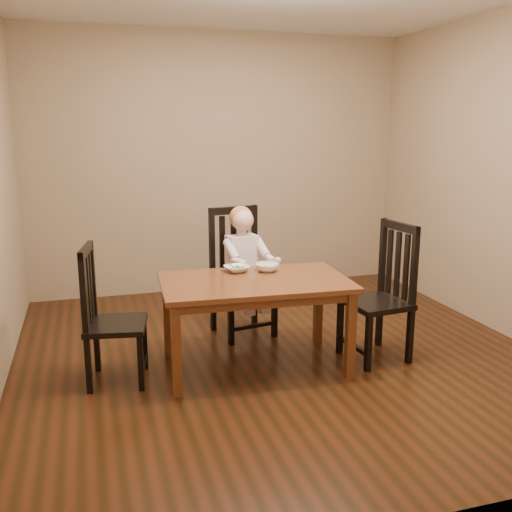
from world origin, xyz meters
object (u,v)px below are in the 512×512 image
object	(u,v)px
dining_table	(255,290)
chair_child	(240,274)
toddler	(243,258)
chair_right	(382,294)
bowl_veg	(267,267)
chair_left	(109,318)
bowl_peas	(237,269)

from	to	relation	value
dining_table	chair_child	bearing A→B (deg)	83.05
chair_child	toddler	bearing A→B (deg)	90.00
toddler	chair_right	bearing A→B (deg)	128.19
chair_child	chair_right	bearing A→B (deg)	126.60
chair_right	toddler	bearing A→B (deg)	41.50
chair_child	toddler	world-z (taller)	chair_child
chair_right	bowl_veg	xyz separation A→B (m)	(-0.82, 0.30, 0.20)
dining_table	toddler	bearing A→B (deg)	81.76
chair_left	bowl_peas	size ratio (longest dim) A/B	5.26
dining_table	toddler	xyz separation A→B (m)	(0.10, 0.70, 0.07)
chair_child	chair_left	size ratio (longest dim) A/B	1.11
bowl_veg	dining_table	bearing A→B (deg)	-126.91
chair_left	toddler	xyz separation A→B (m)	(1.14, 0.64, 0.20)
bowl_peas	toddler	bearing A→B (deg)	69.11
bowl_peas	bowl_veg	world-z (taller)	bowl_veg
dining_table	chair_left	xyz separation A→B (m)	(-1.04, 0.06, -0.13)
dining_table	chair_left	size ratio (longest dim) A/B	1.43
chair_left	chair_right	xyz separation A→B (m)	(2.02, -0.15, 0.04)
dining_table	bowl_peas	bearing A→B (deg)	104.53
dining_table	bowl_veg	distance (m)	0.29
dining_table	toddler	size ratio (longest dim) A/B	2.38
chair_child	bowl_peas	distance (m)	0.55
chair_left	bowl_veg	xyz separation A→B (m)	(1.20, 0.15, 0.24)
dining_table	chair_right	xyz separation A→B (m)	(0.98, -0.09, -0.09)
chair_right	chair_left	bearing A→B (deg)	79.07
toddler	bowl_veg	size ratio (longest dim) A/B	3.15
chair_child	toddler	size ratio (longest dim) A/B	1.85
toddler	bowl_veg	world-z (taller)	toddler
bowl_veg	bowl_peas	bearing A→B (deg)	168.68
chair_child	chair_left	world-z (taller)	chair_child
chair_right	dining_table	bearing A→B (deg)	78.22
chair_left	bowl_veg	distance (m)	1.23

